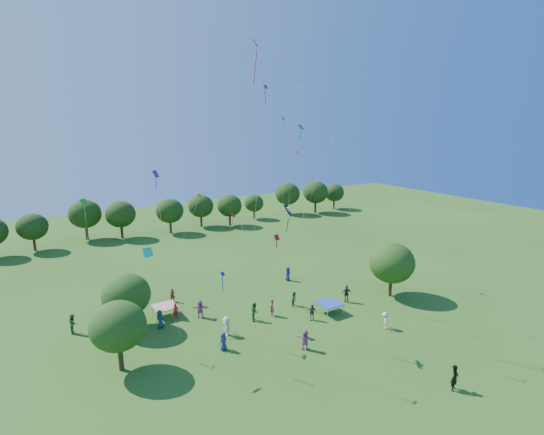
{
  "coord_description": "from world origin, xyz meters",
  "views": [
    {
      "loc": [
        -18.82,
        -15.99,
        19.05
      ],
      "look_at": [
        0.0,
        14.0,
        11.0
      ],
      "focal_mm": 28.0,
      "sensor_mm": 36.0,
      "label": 1
    }
  ],
  "objects_px": {
    "man_in_black": "(455,378)",
    "red_high_kite": "(252,97)",
    "near_tree_east": "(392,263)",
    "tent_blue": "(329,303)",
    "pirate_kite": "(289,212)",
    "tent_red_stripe": "(165,306)",
    "near_tree_north": "(126,295)",
    "near_tree_west": "(118,326)"
  },
  "relations": [
    {
      "from": "tent_blue",
      "to": "pirate_kite",
      "type": "relative_size",
      "value": 0.2
    },
    {
      "from": "tent_blue",
      "to": "red_high_kite",
      "type": "bearing_deg",
      "value": 157.06
    },
    {
      "from": "man_in_black",
      "to": "pirate_kite",
      "type": "relative_size",
      "value": 0.18
    },
    {
      "from": "man_in_black",
      "to": "red_high_kite",
      "type": "xyz_separation_m",
      "value": [
        -6.61,
        17.66,
        20.18
      ]
    },
    {
      "from": "tent_blue",
      "to": "red_high_kite",
      "type": "height_order",
      "value": "red_high_kite"
    },
    {
      "from": "near_tree_west",
      "to": "man_in_black",
      "type": "relative_size",
      "value": 2.87
    },
    {
      "from": "pirate_kite",
      "to": "red_high_kite",
      "type": "relative_size",
      "value": 0.44
    },
    {
      "from": "near_tree_north",
      "to": "red_high_kite",
      "type": "xyz_separation_m",
      "value": [
        11.03,
        -4.43,
        17.79
      ]
    },
    {
      "from": "tent_red_stripe",
      "to": "tent_blue",
      "type": "relative_size",
      "value": 1.0
    },
    {
      "from": "near_tree_west",
      "to": "man_in_black",
      "type": "bearing_deg",
      "value": -37.9
    },
    {
      "from": "man_in_black",
      "to": "red_high_kite",
      "type": "relative_size",
      "value": 0.08
    },
    {
      "from": "near_tree_north",
      "to": "man_in_black",
      "type": "height_order",
      "value": "near_tree_north"
    },
    {
      "from": "pirate_kite",
      "to": "red_high_kite",
      "type": "bearing_deg",
      "value": 99.3
    },
    {
      "from": "near_tree_north",
      "to": "tent_red_stripe",
      "type": "height_order",
      "value": "near_tree_north"
    },
    {
      "from": "man_in_black",
      "to": "pirate_kite",
      "type": "distance_m",
      "value": 17.65
    },
    {
      "from": "near_tree_west",
      "to": "man_in_black",
      "type": "distance_m",
      "value": 25.29
    },
    {
      "from": "tent_red_stripe",
      "to": "pirate_kite",
      "type": "bearing_deg",
      "value": -50.97
    },
    {
      "from": "near_tree_north",
      "to": "pirate_kite",
      "type": "xyz_separation_m",
      "value": [
        11.81,
        -9.21,
        8.17
      ]
    },
    {
      "from": "tent_blue",
      "to": "tent_red_stripe",
      "type": "bearing_deg",
      "value": 150.38
    },
    {
      "from": "tent_red_stripe",
      "to": "man_in_black",
      "type": "bearing_deg",
      "value": -58.69
    },
    {
      "from": "red_high_kite",
      "to": "near_tree_west",
      "type": "bearing_deg",
      "value": -170.49
    },
    {
      "from": "near_tree_north",
      "to": "tent_red_stripe",
      "type": "xyz_separation_m",
      "value": [
        3.76,
        0.72,
        -2.35
      ]
    },
    {
      "from": "near_tree_east",
      "to": "man_in_black",
      "type": "bearing_deg",
      "value": -122.07
    },
    {
      "from": "near_tree_west",
      "to": "near_tree_north",
      "type": "xyz_separation_m",
      "value": [
        2.2,
        6.65,
        -0.35
      ]
    },
    {
      "from": "pirate_kite",
      "to": "red_high_kite",
      "type": "xyz_separation_m",
      "value": [
        -0.78,
        4.77,
        9.62
      ]
    },
    {
      "from": "pirate_kite",
      "to": "red_high_kite",
      "type": "distance_m",
      "value": 10.77
    },
    {
      "from": "near_tree_north",
      "to": "tent_blue",
      "type": "bearing_deg",
      "value": -22.31
    },
    {
      "from": "tent_red_stripe",
      "to": "tent_blue",
      "type": "bearing_deg",
      "value": -29.62
    },
    {
      "from": "man_in_black",
      "to": "near_tree_north",
      "type": "bearing_deg",
      "value": 107.19
    },
    {
      "from": "near_tree_west",
      "to": "tent_blue",
      "type": "xyz_separation_m",
      "value": [
        20.29,
        -0.77,
        -2.69
      ]
    },
    {
      "from": "near_tree_west",
      "to": "red_high_kite",
      "type": "distance_m",
      "value": 22.0
    },
    {
      "from": "near_tree_west",
      "to": "man_in_black",
      "type": "xyz_separation_m",
      "value": [
        19.84,
        -15.45,
        -2.74
      ]
    },
    {
      "from": "near_tree_east",
      "to": "tent_blue",
      "type": "relative_size",
      "value": 2.77
    },
    {
      "from": "near_tree_west",
      "to": "pirate_kite",
      "type": "bearing_deg",
      "value": -10.34
    },
    {
      "from": "near_tree_north",
      "to": "near_tree_east",
      "type": "distance_m",
      "value": 27.78
    },
    {
      "from": "tent_blue",
      "to": "near_tree_west",
      "type": "bearing_deg",
      "value": 177.82
    },
    {
      "from": "near_tree_east",
      "to": "pirate_kite",
      "type": "xyz_separation_m",
      "value": [
        -14.89,
        -1.57,
        7.69
      ]
    },
    {
      "from": "man_in_black",
      "to": "red_high_kite",
      "type": "height_order",
      "value": "red_high_kite"
    },
    {
      "from": "tent_blue",
      "to": "pirate_kite",
      "type": "xyz_separation_m",
      "value": [
        -6.28,
        -1.78,
        10.51
      ]
    },
    {
      "from": "near_tree_west",
      "to": "near_tree_north",
      "type": "relative_size",
      "value": 1.05
    },
    {
      "from": "tent_red_stripe",
      "to": "tent_blue",
      "type": "distance_m",
      "value": 16.49
    },
    {
      "from": "pirate_kite",
      "to": "near_tree_east",
      "type": "bearing_deg",
      "value": 6.02
    }
  ]
}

